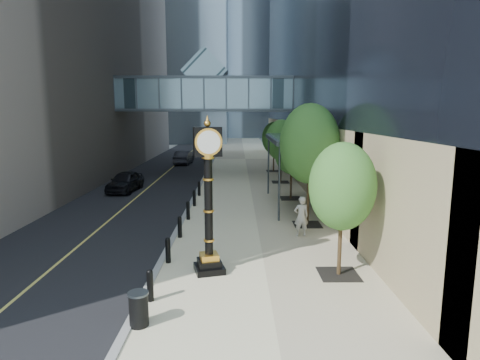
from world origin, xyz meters
name	(u,v)px	position (x,y,z in m)	size (l,w,h in m)	color
ground	(238,319)	(0.00, 0.00, 0.00)	(320.00, 320.00, 0.00)	gray
road	(182,159)	(-7.00, 40.00, 0.01)	(8.00, 180.00, 0.02)	black
sidewalk	(245,159)	(1.00, 40.00, 0.03)	(8.00, 180.00, 0.06)	beige
curb	(214,159)	(-3.00, 40.00, 0.04)	(0.25, 180.00, 0.07)	gray
distant_tower_c	(218,26)	(-6.00, 120.00, 32.50)	(22.00, 22.00, 65.00)	#9AB1C2
skywalk	(206,92)	(-3.00, 28.00, 7.71)	(17.00, 4.20, 5.80)	#486873
entrance_canopy	(294,139)	(3.48, 14.00, 4.19)	(3.00, 8.00, 4.38)	#383F44
bollard_row	(184,219)	(-2.70, 9.00, 0.51)	(0.20, 16.20, 0.90)	black
street_trees	(293,146)	(3.60, 15.28, 3.67)	(3.02, 28.34, 6.21)	black
street_clock	(209,208)	(-1.05, 3.31, 2.43)	(1.25, 1.25, 5.47)	black
trash_bin	(139,310)	(-2.70, -0.45, 0.51)	(0.52, 0.52, 0.90)	black
pedestrian	(301,216)	(2.96, 7.58, 1.01)	(0.69, 0.45, 1.90)	#AFABA1
car_near	(125,181)	(-8.37, 18.85, 0.76)	(1.76, 4.36, 1.49)	black
car_far	(184,158)	(-6.14, 35.05, 0.77)	(1.59, 4.56, 1.50)	black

